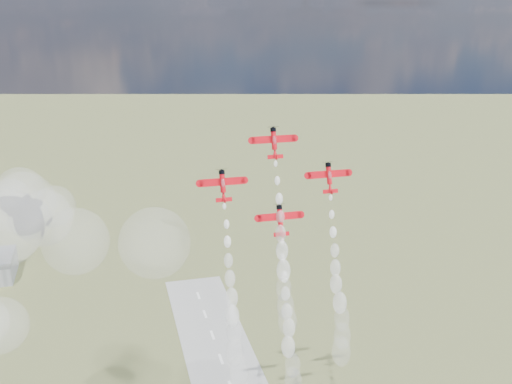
{
  "coord_description": "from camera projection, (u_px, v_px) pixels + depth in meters",
  "views": [
    {
      "loc": [
        -40.9,
        -148.88,
        145.38
      ],
      "look_at": [
        -1.77,
        2.99,
        95.76
      ],
      "focal_mm": 42.0,
      "sensor_mm": 36.0,
      "label": 1
    }
  ],
  "objects": [
    {
      "name": "smoke_trail_left",
      "position": [
        235.0,
        337.0,
        160.94
      ],
      "size": [
        5.67,
        17.63,
        45.49
      ],
      "color": "white",
      "rests_on": "plane_left"
    },
    {
      "name": "plane_lead",
      "position": [
        274.0,
        142.0,
        165.06
      ],
      "size": [
        12.39,
        5.23,
        8.58
      ],
      "rotation": [
        1.25,
        0.0,
        0.0
      ],
      "color": "red",
      "rests_on": "ground"
    },
    {
      "name": "smoke_trail_right",
      "position": [
        340.0,
        321.0,
        168.59
      ],
      "size": [
        5.86,
        16.84,
        44.32
      ],
      "color": "white",
      "rests_on": "plane_right"
    },
    {
      "name": "smoke_trail_slot",
      "position": [
        292.0,
        367.0,
        164.86
      ],
      "size": [
        5.18,
        17.05,
        44.77
      ],
      "color": "white",
      "rests_on": "plane_slot"
    },
    {
      "name": "smoke_trail_lead",
      "position": [
        285.0,
        289.0,
        165.05
      ],
      "size": [
        5.28,
        16.51,
        44.61
      ],
      "color": "white",
      "rests_on": "plane_lead"
    },
    {
      "name": "plane_slot",
      "position": [
        280.0,
        220.0,
        164.96
      ],
      "size": [
        12.39,
        5.23,
        8.58
      ],
      "rotation": [
        1.25,
        0.0,
        0.0
      ],
      "color": "red",
      "rests_on": "ground"
    },
    {
      "name": "plane_left",
      "position": [
        223.0,
        185.0,
        161.36
      ],
      "size": [
        12.39,
        5.23,
        8.58
      ],
      "rotation": [
        1.25,
        0.0,
        0.0
      ],
      "color": "red",
      "rests_on": "ground"
    },
    {
      "name": "plane_right",
      "position": [
        329.0,
        177.0,
        168.65
      ],
      "size": [
        12.39,
        5.23,
        8.58
      ],
      "rotation": [
        1.25,
        0.0,
        0.0
      ],
      "color": "red",
      "rests_on": "ground"
    },
    {
      "name": "drifted_smoke_cloud",
      "position": [
        46.0,
        235.0,
        170.95
      ],
      "size": [
        66.27,
        40.61,
        51.52
      ],
      "color": "white",
      "rests_on": "ground"
    }
  ]
}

